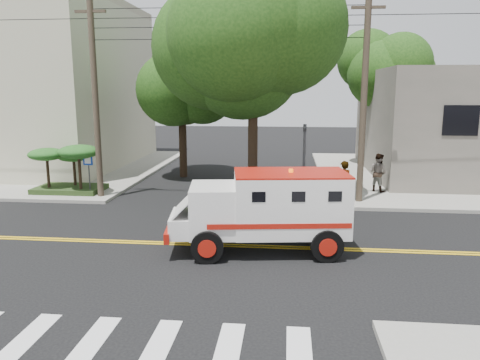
# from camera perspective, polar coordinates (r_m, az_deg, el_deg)

# --- Properties ---
(ground) EXTENTS (100.00, 100.00, 0.00)m
(ground) POSITION_cam_1_polar(r_m,az_deg,el_deg) (15.77, -5.81, -7.80)
(ground) COLOR black
(ground) RESTS_ON ground
(sidewalk_ne) EXTENTS (17.00, 17.00, 0.15)m
(sidewalk_ne) POSITION_cam_1_polar(r_m,az_deg,el_deg) (30.38, 25.84, 0.45)
(sidewalk_ne) COLOR gray
(sidewalk_ne) RESTS_ON ground
(sidewalk_nw) EXTENTS (17.00, 17.00, 0.15)m
(sidewalk_nw) POSITION_cam_1_polar(r_m,az_deg,el_deg) (33.02, -24.36, 1.34)
(sidewalk_nw) COLOR gray
(sidewalk_nw) RESTS_ON ground
(building_left) EXTENTS (16.00, 14.00, 10.00)m
(building_left) POSITION_cam_1_polar(r_m,az_deg,el_deg) (34.96, -26.67, 10.01)
(building_left) COLOR beige
(building_left) RESTS_ON sidewalk_nw
(utility_pole_left) EXTENTS (0.28, 0.28, 9.00)m
(utility_pole_left) POSITION_cam_1_polar(r_m,az_deg,el_deg) (22.37, -17.20, 9.08)
(utility_pole_left) COLOR #382D23
(utility_pole_left) RESTS_ON ground
(utility_pole_right) EXTENTS (0.28, 0.28, 9.00)m
(utility_pole_right) POSITION_cam_1_polar(r_m,az_deg,el_deg) (21.05, 14.84, 9.11)
(utility_pole_right) COLOR #382D23
(utility_pole_right) RESTS_ON ground
(tree_main) EXTENTS (6.08, 5.70, 9.85)m
(tree_main) POSITION_cam_1_polar(r_m,az_deg,el_deg) (20.95, 2.82, 16.85)
(tree_main) COLOR black
(tree_main) RESTS_ON ground
(tree_left) EXTENTS (4.48, 4.20, 7.70)m
(tree_left) POSITION_cam_1_polar(r_m,az_deg,el_deg) (27.02, -6.59, 12.35)
(tree_left) COLOR black
(tree_left) RESTS_ON ground
(tree_right) EXTENTS (4.80, 4.50, 8.20)m
(tree_right) POSITION_cam_1_polar(r_m,az_deg,el_deg) (30.93, 17.03, 12.45)
(tree_right) COLOR black
(tree_right) RESTS_ON ground
(traffic_signal) EXTENTS (0.15, 0.18, 3.60)m
(traffic_signal) POSITION_cam_1_polar(r_m,az_deg,el_deg) (20.41, 7.83, 2.91)
(traffic_signal) COLOR #3F3F42
(traffic_signal) RESTS_ON ground
(accessibility_sign) EXTENTS (0.45, 0.10, 2.02)m
(accessibility_sign) POSITION_cam_1_polar(r_m,az_deg,el_deg) (23.06, -17.96, 1.24)
(accessibility_sign) COLOR #3F3F42
(accessibility_sign) RESTS_ON ground
(palm_planter) EXTENTS (3.52, 2.63, 2.36)m
(palm_planter) POSITION_cam_1_polar(r_m,az_deg,el_deg) (23.95, -20.28, 2.12)
(palm_planter) COLOR #1E3314
(palm_planter) RESTS_ON sidewalk_nw
(armored_truck) EXTENTS (5.82, 2.87, 2.55)m
(armored_truck) POSITION_cam_1_polar(r_m,az_deg,el_deg) (14.69, 3.34, -3.27)
(armored_truck) COLOR white
(armored_truck) RESTS_ON ground
(pedestrian_a) EXTENTS (0.79, 0.61, 1.91)m
(pedestrian_a) POSITION_cam_1_polar(r_m,az_deg,el_deg) (20.63, 12.48, -0.32)
(pedestrian_a) COLOR gray
(pedestrian_a) RESTS_ON sidewalk_ne
(pedestrian_b) EXTENTS (1.15, 1.13, 1.86)m
(pedestrian_b) POSITION_cam_1_polar(r_m,az_deg,el_deg) (23.72, 16.47, 0.89)
(pedestrian_b) COLOR gray
(pedestrian_b) RESTS_ON sidewalk_ne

